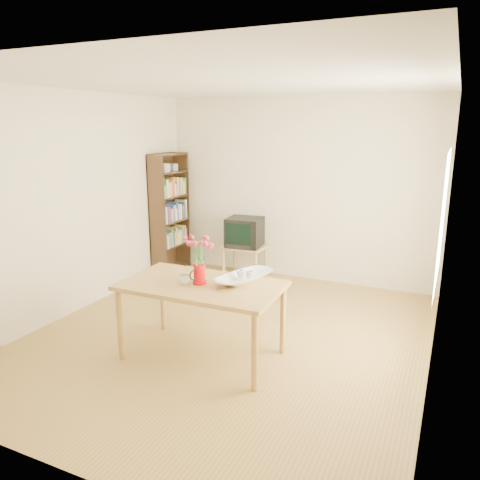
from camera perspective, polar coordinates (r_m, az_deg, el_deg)
The scene contains 11 objects.
room at distance 4.70m, azimuth -1.19°, elevation 2.74°, with size 4.50×4.50×4.50m.
table at distance 4.48m, azimuth -4.68°, elevation -6.20°, with size 1.52×0.89×0.75m.
tv_stand at distance 6.95m, azimuth 0.56°, elevation -1.32°, with size 0.60×0.45×0.46m.
bookshelf at distance 7.20m, azimuth -8.52°, elevation 2.77°, with size 0.28×0.70×1.80m.
pitcher at distance 4.43m, azimuth -4.96°, elevation -4.21°, with size 0.13×0.20×0.20m.
flowers at distance 4.36m, azimuth -5.03°, elevation -1.06°, with size 0.22×0.22×0.31m, color #D43253, non-canonical shape.
mug at distance 4.45m, azimuth -6.76°, elevation -4.79°, with size 0.11×0.11×0.09m, color white.
bowl at distance 4.44m, azimuth 0.51°, elevation -2.54°, with size 0.43×0.43×0.41m, color white.
teacup_a at distance 4.47m, azimuth 0.04°, elevation -3.00°, with size 0.07×0.07×0.06m, color white.
teacup_b at distance 4.45m, azimuth 1.14°, elevation -3.08°, with size 0.06×0.06×0.06m, color white.
television at distance 6.89m, azimuth 0.61°, elevation 1.04°, with size 0.53×0.50×0.43m.
Camera 1 is at (2.06, -4.14, 2.21)m, focal length 35.00 mm.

